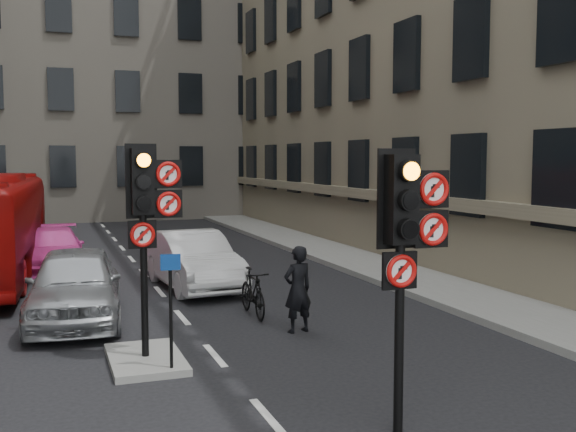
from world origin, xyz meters
TOP-DOWN VIEW (x-y plane):
  - pavement_right at (7.20, 12.00)m, footprint 3.00×50.00m
  - centre_island at (-1.20, 5.00)m, footprint 1.20×2.00m
  - building_far at (0.00, 38.00)m, footprint 30.00×14.00m
  - signal_near at (1.49, 0.99)m, footprint 0.91×0.40m
  - signal_far at (-1.11, 4.99)m, footprint 0.91×0.40m
  - car_silver at (-2.18, 8.41)m, footprint 2.28×4.78m
  - car_white at (0.92, 11.21)m, footprint 1.99×4.69m
  - car_pink at (-2.54, 15.41)m, footprint 1.84×4.47m
  - motorcycle at (1.49, 7.61)m, footprint 0.51×1.75m
  - motorcyclist at (1.93, 6.00)m, footprint 0.71×0.55m
  - info_sign at (-0.90, 4.18)m, footprint 0.32×0.10m

SIDE VIEW (x-z plane):
  - centre_island at x=-1.20m, z-range 0.00..0.12m
  - pavement_right at x=7.20m, z-range 0.00..0.16m
  - motorcycle at x=1.49m, z-range 0.00..1.05m
  - car_pink at x=-2.54m, z-range 0.00..1.29m
  - car_white at x=0.92m, z-range 0.00..1.51m
  - car_silver at x=-2.18m, z-range 0.00..1.58m
  - motorcyclist at x=1.93m, z-range 0.00..1.73m
  - info_sign at x=-0.90m, z-range 0.39..2.22m
  - signal_near at x=1.49m, z-range 0.79..4.37m
  - signal_far at x=-1.11m, z-range 0.91..4.49m
  - building_far at x=0.00m, z-range 0.00..20.00m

